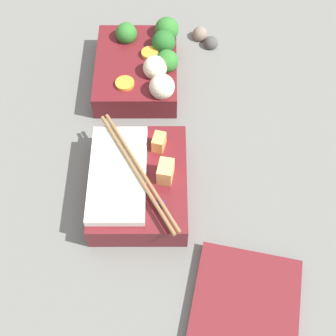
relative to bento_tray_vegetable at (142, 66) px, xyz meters
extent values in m
plane|color=slate|center=(0.11, -0.02, -0.03)|extent=(3.00, 3.00, 0.00)
cube|color=maroon|center=(0.00, -0.01, -0.01)|extent=(0.17, 0.13, 0.04)
sphere|color=#2D7028|center=(0.01, 0.04, 0.02)|extent=(0.04, 0.04, 0.04)
sphere|color=#2D7028|center=(-0.05, -0.03, 0.02)|extent=(0.04, 0.04, 0.04)
sphere|color=#236023|center=(-0.03, 0.04, 0.02)|extent=(0.04, 0.04, 0.04)
sphere|color=#2D7028|center=(-0.06, 0.04, 0.02)|extent=(0.04, 0.04, 0.04)
cylinder|color=orange|center=(0.05, -0.02, 0.01)|extent=(0.03, 0.03, 0.01)
cylinder|color=orange|center=(-0.01, 0.01, 0.02)|extent=(0.03, 0.03, 0.01)
sphere|color=beige|center=(0.07, 0.03, 0.02)|extent=(0.04, 0.04, 0.04)
sphere|color=beige|center=(0.03, 0.02, 0.02)|extent=(0.04, 0.04, 0.04)
cube|color=maroon|center=(0.22, 0.00, -0.01)|extent=(0.17, 0.13, 0.04)
cube|color=white|center=(0.22, -0.03, 0.02)|extent=(0.15, 0.08, 0.01)
cube|color=#F4A356|center=(0.17, 0.03, 0.02)|extent=(0.03, 0.02, 0.02)
cube|color=#EAB266|center=(0.22, 0.04, 0.03)|extent=(0.03, 0.02, 0.03)
sphere|color=#4C1E4C|center=(0.27, 0.03, 0.02)|extent=(0.01, 0.01, 0.01)
cylinder|color=olive|center=(0.22, 0.00, 0.03)|extent=(0.19, 0.11, 0.01)
cylinder|color=olive|center=(0.22, 0.01, 0.03)|extent=(0.19, 0.11, 0.01)
cube|color=maroon|center=(0.40, 0.13, -0.02)|extent=(0.19, 0.16, 0.01)
sphere|color=#474442|center=(-0.08, 0.12, -0.02)|extent=(0.02, 0.02, 0.02)
sphere|color=#7A6B5B|center=(-0.10, 0.10, -0.02)|extent=(0.03, 0.03, 0.03)
camera|label=1|loc=(0.55, 0.04, 0.55)|focal=50.00mm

